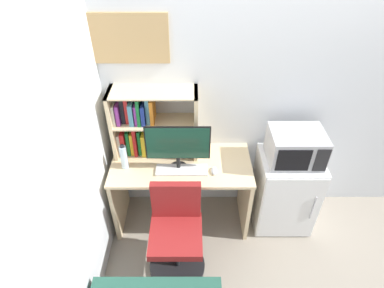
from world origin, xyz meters
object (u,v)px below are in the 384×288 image
at_px(computer_mouse, 214,171).
at_px(water_bottle, 124,157).
at_px(monitor, 178,145).
at_px(desk_chair, 176,236).
at_px(keyboard, 182,170).
at_px(mini_fridge, 284,191).
at_px(wall_corkboard, 122,39).
at_px(microwave, 296,147).
at_px(hutch_bookshelf, 142,121).

bearing_deg(computer_mouse, water_bottle, 175.35).
bearing_deg(monitor, desk_chair, -91.87).
distance_m(monitor, keyboard, 0.26).
xyz_separation_m(mini_fridge, wall_corkboard, (-1.46, 0.29, 1.41)).
height_order(water_bottle, desk_chair, water_bottle).
height_order(computer_mouse, water_bottle, water_bottle).
xyz_separation_m(monitor, mini_fridge, (1.03, 0.07, -0.63)).
distance_m(keyboard, mini_fridge, 1.08).
bearing_deg(mini_fridge, desk_chair, -153.99).
bearing_deg(wall_corkboard, desk_chair, -62.67).
distance_m(mini_fridge, microwave, 0.56).
bearing_deg(keyboard, mini_fridge, 5.73).
distance_m(hutch_bookshelf, mini_fridge, 1.54).
height_order(keyboard, water_bottle, water_bottle).
bearing_deg(desk_chair, wall_corkboard, 117.33).
distance_m(water_bottle, mini_fridge, 1.59).
bearing_deg(microwave, hutch_bookshelf, 172.72).
relative_size(hutch_bookshelf, desk_chair, 0.87).
relative_size(microwave, desk_chair, 0.54).
bearing_deg(hutch_bookshelf, desk_chair, -65.86).
bearing_deg(keyboard, wall_corkboard, 139.59).
bearing_deg(hutch_bookshelf, mini_fridge, -7.41).
relative_size(hutch_bookshelf, water_bottle, 3.03).
bearing_deg(desk_chair, microwave, 26.14).
height_order(hutch_bookshelf, water_bottle, hutch_bookshelf).
relative_size(water_bottle, desk_chair, 0.29).
height_order(keyboard, wall_corkboard, wall_corkboard).
bearing_deg(desk_chair, water_bottle, 135.37).
xyz_separation_m(computer_mouse, desk_chair, (-0.33, -0.39, -0.40)).
relative_size(hutch_bookshelf, microwave, 1.62).
height_order(microwave, desk_chair, microwave).
relative_size(keyboard, desk_chair, 0.52).
xyz_separation_m(monitor, desk_chair, (-0.01, -0.45, -0.65)).
height_order(computer_mouse, wall_corkboard, wall_corkboard).
bearing_deg(monitor, microwave, 3.83).
bearing_deg(keyboard, water_bottle, 174.53).
bearing_deg(mini_fridge, wall_corkboard, 168.84).
distance_m(computer_mouse, microwave, 0.75).
relative_size(monitor, wall_corkboard, 0.75).
bearing_deg(monitor, computer_mouse, -9.08).
distance_m(hutch_bookshelf, monitor, 0.41).
xyz_separation_m(hutch_bookshelf, keyboard, (0.35, -0.28, -0.34)).
relative_size(mini_fridge, wall_corkboard, 1.11).
distance_m(keyboard, water_bottle, 0.52).
relative_size(monitor, computer_mouse, 5.25).
bearing_deg(computer_mouse, wall_corkboard, 151.46).
height_order(monitor, microwave, monitor).
height_order(mini_fridge, wall_corkboard, wall_corkboard).
bearing_deg(hutch_bookshelf, computer_mouse, -24.61).
distance_m(microwave, wall_corkboard, 1.72).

